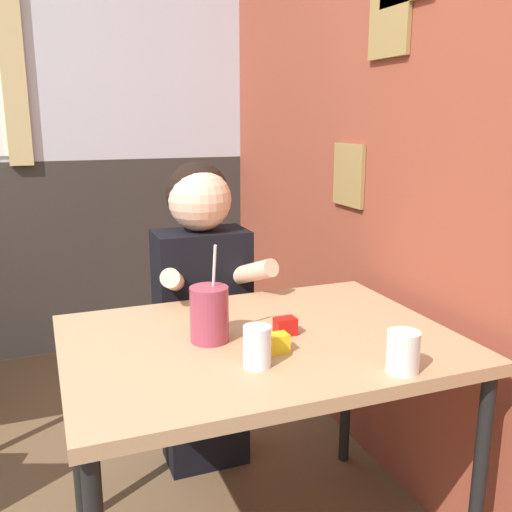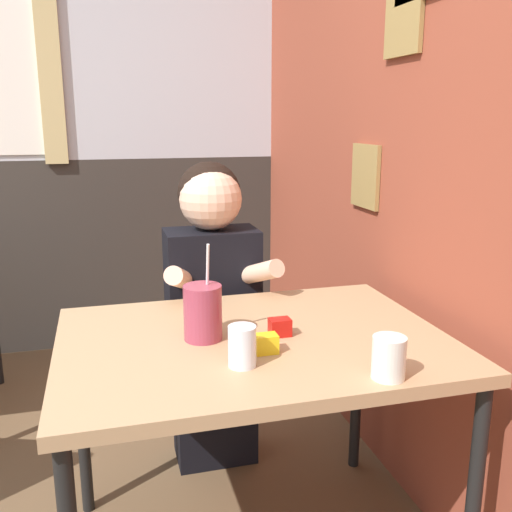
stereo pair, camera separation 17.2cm
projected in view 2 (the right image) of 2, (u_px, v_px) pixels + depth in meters
brick_wall_right at (358, 112)px, 2.33m from camera, size 0.08×4.28×2.70m
back_wall at (32, 112)px, 3.07m from camera, size 5.65×0.09×2.70m
main_table at (254, 358)px, 1.62m from camera, size 1.08×0.79×0.73m
person_seated at (212, 303)px, 2.15m from camera, size 0.42×0.42×1.18m
cocktail_pitcher at (203, 312)px, 1.58m from camera, size 0.11×0.11×0.27m
glass_near_pitcher at (242, 346)px, 1.41m from camera, size 0.07×0.07×0.10m
glass_center at (389, 358)px, 1.34m from camera, size 0.08×0.08×0.10m
condiment_ketchup at (280, 327)px, 1.61m from camera, size 0.06×0.04×0.05m
condiment_mustard at (266, 344)px, 1.50m from camera, size 0.06×0.04×0.05m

